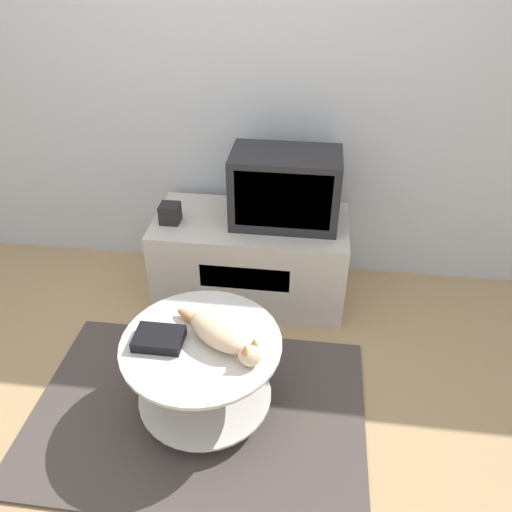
# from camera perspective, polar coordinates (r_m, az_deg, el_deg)

# --- Properties ---
(ground_plane) EXTENTS (12.00, 12.00, 0.00)m
(ground_plane) POSITION_cam_1_polar(r_m,az_deg,el_deg) (2.71, -6.57, -17.38)
(ground_plane) COLOR tan
(wall_back) EXTENTS (8.00, 0.05, 2.60)m
(wall_back) POSITION_cam_1_polar(r_m,az_deg,el_deg) (3.15, -2.29, 19.46)
(wall_back) COLOR silver
(wall_back) RESTS_ON ground_plane
(rug) EXTENTS (1.69, 1.15, 0.02)m
(rug) POSITION_cam_1_polar(r_m,az_deg,el_deg) (2.70, -6.58, -17.25)
(rug) COLOR #4C423D
(rug) RESTS_ON ground_plane
(tv_stand) EXTENTS (1.20, 0.60, 0.57)m
(tv_stand) POSITION_cam_1_polar(r_m,az_deg,el_deg) (3.22, -0.57, -0.21)
(tv_stand) COLOR beige
(tv_stand) RESTS_ON ground_plane
(tv) EXTENTS (0.63, 0.37, 0.44)m
(tv) POSITION_cam_1_polar(r_m,az_deg,el_deg) (2.96, 3.35, 7.73)
(tv) COLOR #232326
(tv) RESTS_ON tv_stand
(speaker) EXTENTS (0.12, 0.12, 0.12)m
(speaker) POSITION_cam_1_polar(r_m,az_deg,el_deg) (3.07, -9.79, 4.84)
(speaker) COLOR black
(speaker) RESTS_ON tv_stand
(coffee_table) EXTENTS (0.76, 0.76, 0.46)m
(coffee_table) POSITION_cam_1_polar(r_m,az_deg,el_deg) (2.49, -5.98, -12.60)
(coffee_table) COLOR #B2B2B7
(coffee_table) RESTS_ON rug
(dvd_box) EXTENTS (0.22, 0.16, 0.05)m
(dvd_box) POSITION_cam_1_polar(r_m,az_deg,el_deg) (2.37, -11.06, -9.31)
(dvd_box) COLOR black
(dvd_box) RESTS_ON coffee_table
(cat) EXTENTS (0.46, 0.34, 0.13)m
(cat) POSITION_cam_1_polar(r_m,az_deg,el_deg) (2.30, -3.94, -8.89)
(cat) COLOR beige
(cat) RESTS_ON coffee_table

